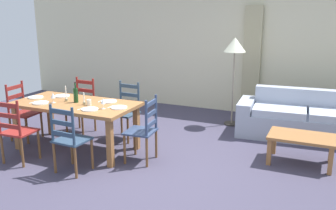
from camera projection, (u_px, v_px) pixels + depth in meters
The scene contains 31 objects.
ground_plane at pixel (145, 164), 5.34m from camera, with size 9.60×9.60×0.02m, color #3E3A4E.
wall_far at pixel (216, 47), 7.91m from camera, with size 9.60×0.16×2.70m, color beige.
curtain_panel_left at pixel (252, 62), 7.54m from camera, with size 0.35×0.08×2.20m, color tan.
dining_table at pixel (75, 108), 5.74m from camera, with size 1.90×0.96×0.75m.
dining_chair_near_left at pixel (16, 131), 5.27m from camera, with size 0.43×0.42×0.96m.
dining_chair_near_right at pixel (70, 139), 4.95m from camera, with size 0.44×0.42×0.96m.
dining_chair_far_left at pixel (82, 106), 6.61m from camera, with size 0.44×0.42×0.96m.
dining_chair_far_right at pixel (126, 111), 6.28m from camera, with size 0.45×0.43×0.96m.
dining_chair_head_west at pixel (22, 111), 6.24m from camera, with size 0.42×0.44×0.96m.
dining_chair_head_east at pixel (144, 130), 5.32m from camera, with size 0.43×0.45×0.96m.
dinner_plate_near_left at pixel (41, 103), 5.67m from camera, with size 0.24×0.24×0.02m, color white.
fork_near_left at pixel (33, 102), 5.73m from camera, with size 0.02×0.17×0.01m, color silver.
dinner_plate_near_right at pixel (90, 109), 5.32m from camera, with size 0.24×0.24×0.02m, color white.
fork_near_right at pixel (81, 109), 5.38m from camera, with size 0.02×0.17×0.01m, color silver.
dinner_plate_far_left at pixel (62, 96), 6.12m from camera, with size 0.24×0.24×0.02m, color white.
fork_far_left at pixel (55, 95), 6.18m from camera, with size 0.02×0.17×0.01m, color silver.
dinner_plate_far_right at pixel (109, 101), 5.76m from camera, with size 0.24×0.24×0.02m, color white.
fork_far_right at pixel (101, 101), 5.82m from camera, with size 0.02×0.17×0.01m, color silver.
dinner_plate_head_west at pixel (36, 97), 6.02m from camera, with size 0.24×0.24×0.02m, color white.
fork_head_west at pixel (29, 97), 6.08m from camera, with size 0.02×0.17×0.01m, color silver.
dinner_plate_head_east at pixel (119, 108), 5.41m from camera, with size 0.24×0.24×0.02m, color white.
fork_head_east at pixel (110, 107), 5.47m from camera, with size 0.02×0.17×0.01m, color silver.
wine_bottle at pixel (76, 95), 5.71m from camera, with size 0.07×0.07×0.32m.
wine_glass_near_left at pixel (53, 96), 5.68m from camera, with size 0.06×0.06×0.16m.
wine_glass_near_right at pixel (103, 101), 5.35m from camera, with size 0.06×0.06×0.16m.
coffee_cup_primary at pixel (89, 103), 5.55m from camera, with size 0.07×0.07×0.09m, color beige.
candle_tall at pixel (66, 97), 5.79m from camera, with size 0.05×0.05×0.24m.
candle_short at pixel (84, 101), 5.59m from camera, with size 0.05×0.05×0.19m.
couch at pixel (307, 121), 6.37m from camera, with size 2.34×0.98×0.80m.
coffee_table at pixel (302, 140), 5.27m from camera, with size 0.90×0.56×0.42m.
standing_lamp at pixel (235, 50), 6.77m from camera, with size 0.40×0.40×1.64m.
Camera 1 is at (2.30, -4.39, 2.18)m, focal length 39.99 mm.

